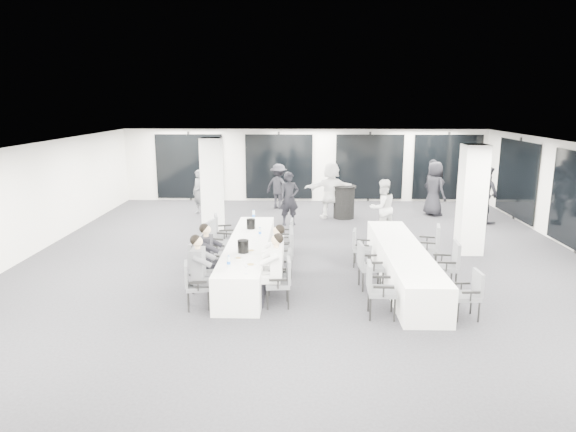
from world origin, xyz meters
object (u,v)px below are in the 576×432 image
(chair_side_left_mid, at_px, (367,263))
(standing_guest_f, at_px, (331,186))
(banquet_table_main, at_px, (248,257))
(ice_bucket_far, at_px, (251,224))
(standing_guest_c, at_px, (279,183))
(chair_main_right_fourth, at_px, (286,243))
(chair_main_left_near, at_px, (194,282))
(chair_main_right_second, at_px, (283,269))
(chair_side_right_far, at_px, (431,243))
(banquet_table_side, at_px, (402,264))
(chair_main_right_mid, at_px, (285,251))
(standing_guest_a, at_px, (289,195))
(ice_bucket_near, at_px, (243,246))
(standing_guest_d, at_px, (433,181))
(standing_guest_b, at_px, (383,204))
(standing_guest_h, at_px, (485,190))
(chair_side_left_near, at_px, (377,286))
(standing_guest_g, at_px, (199,189))
(cocktail_table, at_px, (344,202))
(chair_main_right_far, at_px, (287,234))
(chair_main_left_second, at_px, (202,263))
(chair_main_left_far, at_px, (222,231))
(chair_side_left_far, at_px, (359,245))
(chair_side_right_near, at_px, (470,292))
(chair_main_left_fourth, at_px, (217,239))
(chair_main_left_mid, at_px, (210,252))
(chair_side_right_mid, at_px, (449,263))
(standing_guest_e, at_px, (435,185))

(chair_side_left_mid, distance_m, standing_guest_f, 6.71)
(banquet_table_main, bearing_deg, ice_bucket_far, 92.34)
(standing_guest_c, xyz_separation_m, ice_bucket_far, (-0.43, -6.06, -0.05))
(chair_main_right_fourth, xyz_separation_m, chair_side_left_mid, (1.75, -1.64, 0.05))
(banquet_table_main, bearing_deg, chair_main_left_near, -112.05)
(standing_guest_c, distance_m, standing_guest_f, 2.34)
(chair_main_right_second, relative_size, chair_main_right_fourth, 1.01)
(banquet_table_main, relative_size, chair_side_right_far, 4.88)
(banquet_table_side, height_order, chair_main_right_mid, chair_main_right_mid)
(standing_guest_a, distance_m, ice_bucket_near, 5.66)
(banquet_table_main, xyz_separation_m, standing_guest_d, (5.94, 7.29, 0.65))
(standing_guest_b, distance_m, standing_guest_c, 4.96)
(chair_main_right_second, bearing_deg, standing_guest_h, -41.86)
(chair_main_right_mid, bearing_deg, standing_guest_a, -3.36)
(chair_main_right_mid, relative_size, chair_side_left_mid, 1.04)
(chair_side_left_near, distance_m, standing_guest_g, 9.88)
(cocktail_table, height_order, chair_main_right_far, cocktail_table)
(chair_main_left_near, xyz_separation_m, chair_main_left_second, (-0.01, 0.92, 0.08))
(chair_main_left_far, xyz_separation_m, standing_guest_g, (-1.49, 4.64, 0.30))
(chair_side_left_far, height_order, standing_guest_f, standing_guest_f)
(chair_main_right_far, bearing_deg, standing_guest_f, -15.83)
(standing_guest_a, relative_size, standing_guest_c, 1.03)
(cocktail_table, bearing_deg, chair_side_right_near, -78.81)
(chair_main_left_near, distance_m, standing_guest_g, 8.41)
(chair_side_left_mid, height_order, chair_side_left_far, chair_side_left_mid)
(chair_main_left_second, xyz_separation_m, standing_guest_b, (4.39, 4.56, 0.35))
(banquet_table_main, height_order, chair_side_left_far, chair_side_left_far)
(chair_main_right_second, distance_m, chair_main_right_fourth, 1.94)
(chair_main_left_fourth, height_order, chair_main_right_far, chair_main_left_fourth)
(chair_main_left_second, height_order, standing_guest_d, standing_guest_d)
(cocktail_table, bearing_deg, chair_main_left_mid, -120.41)
(chair_main_left_mid, bearing_deg, standing_guest_a, 168.07)
(chair_main_right_fourth, distance_m, standing_guest_f, 5.25)
(chair_main_right_mid, distance_m, standing_guest_g, 7.13)
(chair_main_right_far, relative_size, standing_guest_g, 0.52)
(chair_main_right_far, height_order, chair_side_right_mid, chair_side_right_mid)
(chair_main_left_near, xyz_separation_m, chair_side_left_far, (3.41, 2.65, -0.01))
(banquet_table_side, bearing_deg, standing_guest_h, 56.71)
(chair_main_left_mid, relative_size, standing_guest_g, 0.55)
(standing_guest_g, distance_m, ice_bucket_near, 7.45)
(chair_main_left_mid, relative_size, chair_side_left_far, 1.10)
(cocktail_table, xyz_separation_m, chair_side_right_mid, (1.62, -6.66, 0.03))
(chair_side_right_mid, height_order, ice_bucket_near, chair_side_right_mid)
(chair_main_left_far, bearing_deg, banquet_table_side, 51.49)
(chair_main_left_second, distance_m, chair_main_right_second, 1.67)
(banquet_table_main, relative_size, chair_side_right_mid, 4.88)
(cocktail_table, xyz_separation_m, standing_guest_e, (3.11, 0.52, 0.49))
(chair_main_left_near, height_order, chair_side_left_mid, chair_side_left_mid)
(chair_side_left_mid, distance_m, chair_side_right_near, 2.22)
(chair_main_left_second, height_order, standing_guest_b, standing_guest_b)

